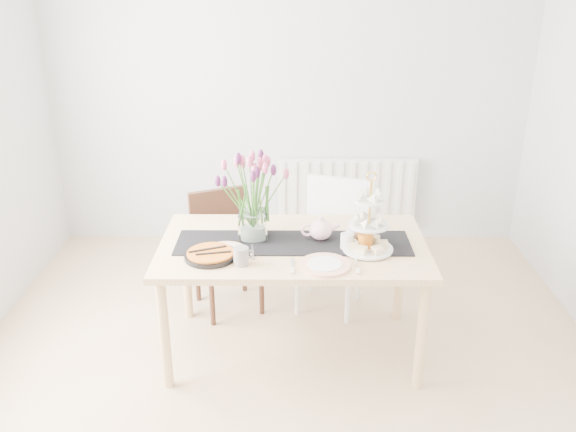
{
  "coord_description": "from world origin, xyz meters",
  "views": [
    {
      "loc": [
        0.03,
        -2.79,
        2.31
      ],
      "look_at": [
        0.0,
        0.46,
        0.95
      ],
      "focal_mm": 38.0,
      "sensor_mm": 36.0,
      "label": 1
    }
  ],
  "objects_px": {
    "cake_stand": "(369,231)",
    "tart_tin": "(211,255)",
    "dining_table": "(293,255)",
    "radiator": "(346,193)",
    "chair_brown": "(224,241)",
    "tulip_vase": "(252,185)",
    "cream_jug": "(354,237)",
    "mug_grey": "(241,256)",
    "plate_left": "(225,251)",
    "mug_orange": "(365,242)",
    "chair_white": "(333,234)",
    "mug_white": "(347,242)",
    "plate_right": "(325,265)",
    "teapot": "(321,230)"
  },
  "relations": [
    {
      "from": "radiator",
      "to": "mug_white",
      "type": "xyz_separation_m",
      "value": [
        -0.15,
        -1.75,
        0.35
      ]
    },
    {
      "from": "teapot",
      "to": "plate_left",
      "type": "bearing_deg",
      "value": -167.64
    },
    {
      "from": "cake_stand",
      "to": "chair_brown",
      "type": "bearing_deg",
      "value": 143.49
    },
    {
      "from": "cake_stand",
      "to": "plate_left",
      "type": "distance_m",
      "value": 0.84
    },
    {
      "from": "tulip_vase",
      "to": "teapot",
      "type": "height_order",
      "value": "tulip_vase"
    },
    {
      "from": "dining_table",
      "to": "cream_jug",
      "type": "height_order",
      "value": "cream_jug"
    },
    {
      "from": "radiator",
      "to": "plate_right",
      "type": "distance_m",
      "value": 2.02
    },
    {
      "from": "chair_brown",
      "to": "mug_grey",
      "type": "distance_m",
      "value": 0.94
    },
    {
      "from": "chair_brown",
      "to": "mug_white",
      "type": "height_order",
      "value": "mug_white"
    },
    {
      "from": "chair_white",
      "to": "mug_white",
      "type": "height_order",
      "value": "chair_white"
    },
    {
      "from": "chair_brown",
      "to": "chair_white",
      "type": "bearing_deg",
      "value": -21.92
    },
    {
      "from": "chair_white",
      "to": "tulip_vase",
      "type": "relative_size",
      "value": 1.44
    },
    {
      "from": "chair_brown",
      "to": "mug_white",
      "type": "bearing_deg",
      "value": -63.45
    },
    {
      "from": "chair_white",
      "to": "mug_white",
      "type": "bearing_deg",
      "value": -69.52
    },
    {
      "from": "tulip_vase",
      "to": "mug_grey",
      "type": "distance_m",
      "value": 0.46
    },
    {
      "from": "cake_stand",
      "to": "mug_orange",
      "type": "xyz_separation_m",
      "value": [
        -0.02,
        0.01,
        -0.07
      ]
    },
    {
      "from": "cream_jug",
      "to": "tart_tin",
      "type": "height_order",
      "value": "cream_jug"
    },
    {
      "from": "cake_stand",
      "to": "radiator",
      "type": "bearing_deg",
      "value": 88.95
    },
    {
      "from": "chair_white",
      "to": "tart_tin",
      "type": "xyz_separation_m",
      "value": [
        -0.76,
        -0.81,
        0.23
      ]
    },
    {
      "from": "cream_jug",
      "to": "plate_left",
      "type": "bearing_deg",
      "value": -154.94
    },
    {
      "from": "dining_table",
      "to": "chair_white",
      "type": "relative_size",
      "value": 1.75
    },
    {
      "from": "chair_brown",
      "to": "mug_orange",
      "type": "xyz_separation_m",
      "value": [
        0.91,
        -0.67,
        0.32
      ]
    },
    {
      "from": "mug_orange",
      "to": "chair_brown",
      "type": "bearing_deg",
      "value": 98.47
    },
    {
      "from": "tulip_vase",
      "to": "mug_grey",
      "type": "height_order",
      "value": "tulip_vase"
    },
    {
      "from": "chair_brown",
      "to": "plate_left",
      "type": "xyz_separation_m",
      "value": [
        0.09,
        -0.71,
        0.27
      ]
    },
    {
      "from": "chair_brown",
      "to": "mug_orange",
      "type": "distance_m",
      "value": 1.17
    },
    {
      "from": "mug_grey",
      "to": "plate_left",
      "type": "relative_size",
      "value": 0.4
    },
    {
      "from": "cake_stand",
      "to": "tart_tin",
      "type": "distance_m",
      "value": 0.92
    },
    {
      "from": "cake_stand",
      "to": "mug_grey",
      "type": "distance_m",
      "value": 0.75
    },
    {
      "from": "teapot",
      "to": "cream_jug",
      "type": "bearing_deg",
      "value": -19.88
    },
    {
      "from": "chair_white",
      "to": "plate_right",
      "type": "xyz_separation_m",
      "value": [
        -0.11,
        -0.91,
        0.22
      ]
    },
    {
      "from": "chair_brown",
      "to": "tart_tin",
      "type": "bearing_deg",
      "value": -112.74
    },
    {
      "from": "chair_brown",
      "to": "teapot",
      "type": "height_order",
      "value": "teapot"
    },
    {
      "from": "tart_tin",
      "to": "mug_white",
      "type": "xyz_separation_m",
      "value": [
        0.79,
        0.12,
        0.03
      ]
    },
    {
      "from": "chair_brown",
      "to": "tulip_vase",
      "type": "xyz_separation_m",
      "value": [
        0.25,
        -0.52,
        0.61
      ]
    },
    {
      "from": "radiator",
      "to": "cream_jug",
      "type": "relative_size",
      "value": 12.17
    },
    {
      "from": "chair_white",
      "to": "mug_orange",
      "type": "relative_size",
      "value": 8.61
    },
    {
      "from": "plate_right",
      "to": "chair_brown",
      "type": "bearing_deg",
      "value": 126.97
    },
    {
      "from": "mug_grey",
      "to": "mug_white",
      "type": "height_order",
      "value": "mug_grey"
    },
    {
      "from": "mug_grey",
      "to": "mug_orange",
      "type": "height_order",
      "value": "mug_orange"
    },
    {
      "from": "dining_table",
      "to": "radiator",
      "type": "bearing_deg",
      "value": 74.43
    },
    {
      "from": "chair_brown",
      "to": "cream_jug",
      "type": "relative_size",
      "value": 8.53
    },
    {
      "from": "radiator",
      "to": "mug_orange",
      "type": "height_order",
      "value": "mug_orange"
    },
    {
      "from": "chair_white",
      "to": "cake_stand",
      "type": "xyz_separation_m",
      "value": [
        0.15,
        -0.71,
        0.34
      ]
    },
    {
      "from": "plate_right",
      "to": "cream_jug",
      "type": "bearing_deg",
      "value": 57.15
    },
    {
      "from": "tulip_vase",
      "to": "cake_stand",
      "type": "distance_m",
      "value": 0.73
    },
    {
      "from": "tart_tin",
      "to": "mug_white",
      "type": "height_order",
      "value": "mug_white"
    },
    {
      "from": "tulip_vase",
      "to": "mug_white",
      "type": "xyz_separation_m",
      "value": [
        0.56,
        -0.14,
        -0.3
      ]
    },
    {
      "from": "plate_right",
      "to": "mug_white",
      "type": "bearing_deg",
      "value": 57.38
    },
    {
      "from": "dining_table",
      "to": "plate_right",
      "type": "bearing_deg",
      "value": -59.3
    }
  ]
}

